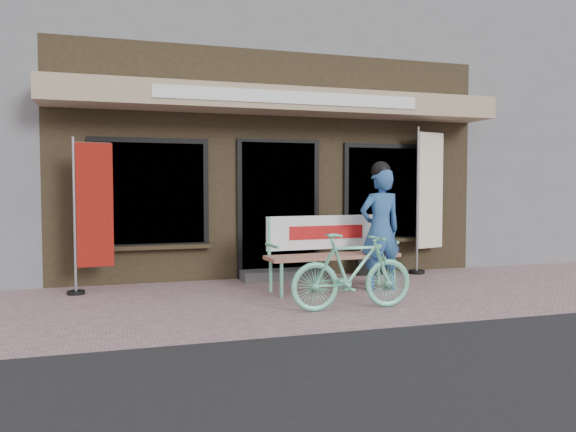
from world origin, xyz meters
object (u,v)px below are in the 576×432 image
object	(u,v)px
bench	(330,246)
bicycle	(352,271)
nobori_cream	(428,198)
menu_stand	(372,244)
nobori_red	(91,213)
person	(380,227)

from	to	relation	value
bench	bicycle	size ratio (longest dim) A/B	1.29
bicycle	nobori_cream	size ratio (longest dim) A/B	0.62
nobori_cream	menu_stand	distance (m)	1.27
nobori_red	nobori_cream	xyz separation A→B (m)	(5.35, 0.30, 0.17)
menu_stand	bicycle	bearing A→B (deg)	-117.13
bench	menu_stand	bearing A→B (deg)	36.59
bicycle	menu_stand	xyz separation A→B (m)	(1.35, 2.30, 0.06)
bench	person	world-z (taller)	person
bench	menu_stand	size ratio (longest dim) A/B	1.96
bench	nobori_red	size ratio (longest dim) A/B	0.92
bicycle	nobori_red	distance (m)	3.63
nobori_red	nobori_cream	size ratio (longest dim) A/B	0.87
bicycle	nobori_cream	xyz separation A→B (m)	(2.38, 2.29, 0.81)
menu_stand	nobori_red	bearing A→B (deg)	-172.59
nobori_red	menu_stand	size ratio (longest dim) A/B	2.13
bench	nobori_cream	size ratio (longest dim) A/B	0.80
nobori_red	menu_stand	world-z (taller)	nobori_red
person	nobori_cream	xyz separation A→B (m)	(1.48, 1.21, 0.37)
bicycle	menu_stand	distance (m)	2.66
person	menu_stand	size ratio (longest dim) A/B	1.81
person	menu_stand	world-z (taller)	person
bench	bicycle	world-z (taller)	bench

